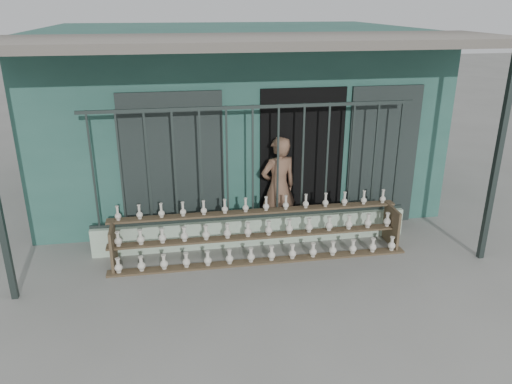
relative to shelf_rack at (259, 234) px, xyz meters
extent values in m
plane|color=slate|center=(-0.02, -0.88, -0.36)|extent=(60.00, 60.00, 0.00)
cube|color=#28554A|center=(-0.02, 3.42, 1.24)|extent=(7.00, 5.00, 3.20)
cube|color=black|center=(0.88, 0.94, 0.84)|extent=(1.40, 0.12, 2.40)
cube|color=black|center=(-1.22, 0.90, 0.84)|extent=(1.60, 0.08, 2.40)
cube|color=black|center=(2.28, 0.90, 0.84)|extent=(1.20, 0.08, 2.40)
cube|color=#59544C|center=(-0.02, 0.32, 2.79)|extent=(7.40, 2.00, 0.12)
cube|color=#283330|center=(3.33, -0.63, 1.19)|extent=(0.08, 0.08, 3.10)
cube|color=#ACC8AB|center=(-0.02, 0.42, -0.14)|extent=(5.00, 0.20, 0.45)
cube|color=#283330|center=(-2.37, 0.42, 0.99)|extent=(0.03, 0.03, 1.80)
cube|color=#283330|center=(-1.98, 0.42, 0.99)|extent=(0.03, 0.03, 1.80)
cube|color=#283330|center=(-1.59, 0.42, 0.99)|extent=(0.03, 0.03, 1.80)
cube|color=#283330|center=(-1.20, 0.42, 0.99)|extent=(0.03, 0.03, 1.80)
cube|color=#283330|center=(-0.80, 0.42, 0.99)|extent=(0.03, 0.03, 1.80)
cube|color=#283330|center=(-0.41, 0.42, 0.99)|extent=(0.03, 0.03, 1.80)
cube|color=#283330|center=(-0.02, 0.42, 0.99)|extent=(0.03, 0.03, 1.80)
cube|color=#283330|center=(0.37, 0.42, 0.99)|extent=(0.03, 0.03, 1.80)
cube|color=#283330|center=(0.76, 0.42, 0.99)|extent=(0.03, 0.03, 1.80)
cube|color=#283330|center=(1.15, 0.42, 0.99)|extent=(0.03, 0.03, 1.80)
cube|color=#283330|center=(1.55, 0.42, 0.99)|extent=(0.03, 0.03, 1.80)
cube|color=#283330|center=(1.94, 0.42, 0.99)|extent=(0.03, 0.03, 1.80)
cube|color=#283330|center=(2.33, 0.42, 0.99)|extent=(0.03, 0.03, 1.80)
cube|color=#283330|center=(-0.02, 0.42, 1.86)|extent=(5.00, 0.04, 0.05)
cube|color=#283330|center=(-0.02, 0.42, 0.11)|extent=(5.00, 0.04, 0.05)
cube|color=brown|center=(0.00, -0.23, -0.35)|extent=(4.50, 0.18, 0.03)
cube|color=brown|center=(0.00, 0.02, -0.05)|extent=(4.50, 0.18, 0.03)
cube|color=brown|center=(0.00, 0.27, 0.25)|extent=(4.50, 0.18, 0.03)
cube|color=brown|center=(-2.15, 0.02, -0.04)|extent=(0.04, 0.55, 0.64)
cube|color=brown|center=(2.15, 0.02, -0.04)|extent=(0.04, 0.55, 0.64)
imported|color=brown|center=(0.44, 0.67, 0.48)|extent=(0.70, 0.56, 1.69)
camera|label=1|loc=(-1.18, -6.74, 3.29)|focal=35.00mm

